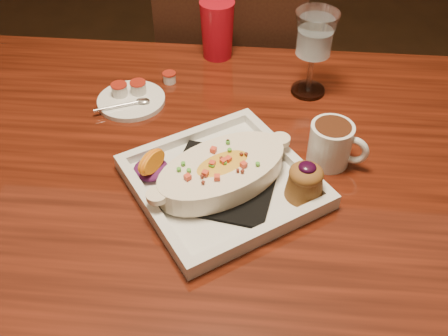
# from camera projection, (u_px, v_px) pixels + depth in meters

# --- Properties ---
(table) EXTENTS (1.50, 0.90, 0.75)m
(table) POSITION_uv_depth(u_px,v_px,m) (208.00, 197.00, 1.03)
(table) COLOR maroon
(table) RESTS_ON floor
(chair_far) EXTENTS (0.42, 0.42, 0.93)m
(chair_far) POSITION_uv_depth(u_px,v_px,m) (232.00, 86.00, 1.59)
(chair_far) COLOR black
(chair_far) RESTS_ON floor
(plate) EXTENTS (0.42, 0.42, 0.08)m
(plate) POSITION_uv_depth(u_px,v_px,m) (228.00, 176.00, 0.89)
(plate) COLOR white
(plate) RESTS_ON table
(coffee_mug) EXTENTS (0.11, 0.08, 0.09)m
(coffee_mug) POSITION_uv_depth(u_px,v_px,m) (332.00, 143.00, 0.93)
(coffee_mug) COLOR white
(coffee_mug) RESTS_ON table
(goblet) EXTENTS (0.09, 0.09, 0.19)m
(goblet) POSITION_uv_depth(u_px,v_px,m) (315.00, 39.00, 1.05)
(goblet) COLOR silver
(goblet) RESTS_ON table
(saucer) EXTENTS (0.15, 0.15, 0.10)m
(saucer) POSITION_uv_depth(u_px,v_px,m) (130.00, 98.00, 1.10)
(saucer) COLOR white
(saucer) RESTS_ON table
(creamer_loose) EXTENTS (0.03, 0.03, 0.02)m
(creamer_loose) POSITION_uv_depth(u_px,v_px,m) (169.00, 77.00, 1.16)
(creamer_loose) COLOR silver
(creamer_loose) RESTS_ON table
(red_tumbler) EXTENTS (0.08, 0.08, 0.14)m
(red_tumbler) POSITION_uv_depth(u_px,v_px,m) (217.00, 30.00, 1.21)
(red_tumbler) COLOR #B30C1B
(red_tumbler) RESTS_ON table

